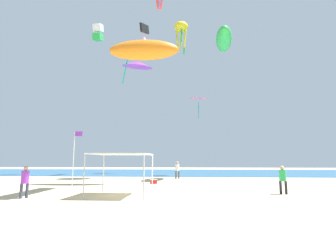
{
  "coord_description": "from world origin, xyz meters",
  "views": [
    {
      "loc": [
        1.22,
        -15.8,
        1.97
      ],
      "look_at": [
        -0.86,
        11.38,
        6.3
      ],
      "focal_mm": 29.76,
      "sensor_mm": 36.0,
      "label": 1
    }
  ],
  "objects_px": {
    "kite_parafoil_black": "(145,29)",
    "kite_octopus_yellow": "(181,28)",
    "banner_flag": "(75,154)",
    "kite_box_white": "(98,33)",
    "person_leftmost": "(177,169)",
    "kite_diamond_pink": "(198,100)",
    "person_near_tent": "(25,179)",
    "cooler_box": "(154,182)",
    "kite_inflatable_green": "(224,39)",
    "kite_inflatable_orange": "(144,50)",
    "person_rightmost": "(283,177)",
    "kite_delta_purple": "(138,64)",
    "canopy_tent": "(122,156)"
  },
  "relations": [
    {
      "from": "kite_delta_purple",
      "to": "kite_octopus_yellow",
      "type": "height_order",
      "value": "kite_octopus_yellow"
    },
    {
      "from": "kite_octopus_yellow",
      "to": "kite_box_white",
      "type": "bearing_deg",
      "value": 103.26
    },
    {
      "from": "kite_inflatable_green",
      "to": "person_leftmost",
      "type": "bearing_deg",
      "value": 96.54
    },
    {
      "from": "cooler_box",
      "to": "kite_inflatable_green",
      "type": "relative_size",
      "value": 0.09
    },
    {
      "from": "cooler_box",
      "to": "kite_diamond_pink",
      "type": "bearing_deg",
      "value": 70.46
    },
    {
      "from": "kite_delta_purple",
      "to": "kite_inflatable_orange",
      "type": "distance_m",
      "value": 6.97
    },
    {
      "from": "kite_octopus_yellow",
      "to": "kite_diamond_pink",
      "type": "xyz_separation_m",
      "value": [
        2.31,
        -6.35,
        -13.03
      ]
    },
    {
      "from": "banner_flag",
      "to": "cooler_box",
      "type": "xyz_separation_m",
      "value": [
        5.41,
        3.49,
        -2.23
      ]
    },
    {
      "from": "kite_delta_purple",
      "to": "kite_parafoil_black",
      "type": "distance_m",
      "value": 11.42
    },
    {
      "from": "canopy_tent",
      "to": "kite_octopus_yellow",
      "type": "height_order",
      "value": "kite_octopus_yellow"
    },
    {
      "from": "person_rightmost",
      "to": "kite_inflatable_green",
      "type": "height_order",
      "value": "kite_inflatable_green"
    },
    {
      "from": "person_near_tent",
      "to": "kite_box_white",
      "type": "xyz_separation_m",
      "value": [
        -4.65,
        23.34,
        19.46
      ]
    },
    {
      "from": "kite_box_white",
      "to": "person_rightmost",
      "type": "bearing_deg",
      "value": -39.8
    },
    {
      "from": "person_leftmost",
      "to": "kite_inflatable_green",
      "type": "relative_size",
      "value": 0.29
    },
    {
      "from": "kite_parafoil_black",
      "to": "kite_inflatable_orange",
      "type": "bearing_deg",
      "value": 15.95
    },
    {
      "from": "person_rightmost",
      "to": "kite_delta_purple",
      "type": "distance_m",
      "value": 20.96
    },
    {
      "from": "person_leftmost",
      "to": "kite_inflatable_orange",
      "type": "bearing_deg",
      "value": -100.59
    },
    {
      "from": "kite_inflatable_green",
      "to": "kite_diamond_pink",
      "type": "distance_m",
      "value": 8.36
    },
    {
      "from": "canopy_tent",
      "to": "kite_inflatable_orange",
      "type": "bearing_deg",
      "value": 91.37
    },
    {
      "from": "kite_box_white",
      "to": "kite_octopus_yellow",
      "type": "height_order",
      "value": "kite_octopus_yellow"
    },
    {
      "from": "person_rightmost",
      "to": "kite_octopus_yellow",
      "type": "xyz_separation_m",
      "value": [
        -6.46,
        24.72,
        21.71
      ]
    },
    {
      "from": "canopy_tent",
      "to": "kite_parafoil_black",
      "type": "distance_m",
      "value": 29.46
    },
    {
      "from": "kite_inflatable_green",
      "to": "kite_delta_purple",
      "type": "bearing_deg",
      "value": 93.06
    },
    {
      "from": "canopy_tent",
      "to": "kite_parafoil_black",
      "type": "bearing_deg",
      "value": 96.55
    },
    {
      "from": "kite_diamond_pink",
      "to": "kite_inflatable_orange",
      "type": "relative_size",
      "value": 0.43
    },
    {
      "from": "person_near_tent",
      "to": "person_leftmost",
      "type": "relative_size",
      "value": 0.92
    },
    {
      "from": "banner_flag",
      "to": "kite_parafoil_black",
      "type": "bearing_deg",
      "value": 83.63
    },
    {
      "from": "banner_flag",
      "to": "kite_inflatable_green",
      "type": "distance_m",
      "value": 20.38
    },
    {
      "from": "banner_flag",
      "to": "kite_delta_purple",
      "type": "bearing_deg",
      "value": 75.77
    },
    {
      "from": "kite_box_white",
      "to": "person_leftmost",
      "type": "bearing_deg",
      "value": -25.31
    },
    {
      "from": "person_near_tent",
      "to": "banner_flag",
      "type": "distance_m",
      "value": 5.95
    },
    {
      "from": "person_near_tent",
      "to": "person_rightmost",
      "type": "xyz_separation_m",
      "value": [
        13.94,
        2.76,
        -0.01
      ]
    },
    {
      "from": "kite_inflatable_green",
      "to": "kite_parafoil_black",
      "type": "relative_size",
      "value": 1.43
    },
    {
      "from": "person_rightmost",
      "to": "kite_octopus_yellow",
      "type": "height_order",
      "value": "kite_octopus_yellow"
    },
    {
      "from": "person_leftmost",
      "to": "person_rightmost",
      "type": "relative_size",
      "value": 1.1
    },
    {
      "from": "cooler_box",
      "to": "kite_octopus_yellow",
      "type": "height_order",
      "value": "kite_octopus_yellow"
    },
    {
      "from": "cooler_box",
      "to": "kite_inflatable_green",
      "type": "distance_m",
      "value": 17.79
    },
    {
      "from": "kite_octopus_yellow",
      "to": "person_leftmost",
      "type": "bearing_deg",
      "value": 173.41
    },
    {
      "from": "person_near_tent",
      "to": "kite_diamond_pink",
      "type": "relative_size",
      "value": 0.6
    },
    {
      "from": "banner_flag",
      "to": "kite_octopus_yellow",
      "type": "distance_m",
      "value": 30.58
    },
    {
      "from": "person_near_tent",
      "to": "cooler_box",
      "type": "height_order",
      "value": "person_near_tent"
    },
    {
      "from": "kite_parafoil_black",
      "to": "kite_inflatable_orange",
      "type": "xyz_separation_m",
      "value": [
        2.39,
        -14.53,
        -9.29
      ]
    },
    {
      "from": "canopy_tent",
      "to": "person_rightmost",
      "type": "distance_m",
      "value": 9.37
    },
    {
      "from": "person_rightmost",
      "to": "cooler_box",
      "type": "bearing_deg",
      "value": 157.03
    },
    {
      "from": "kite_parafoil_black",
      "to": "kite_octopus_yellow",
      "type": "bearing_deg",
      "value": 130.96
    },
    {
      "from": "kite_inflatable_green",
      "to": "kite_parafoil_black",
      "type": "height_order",
      "value": "kite_parafoil_black"
    },
    {
      "from": "banner_flag",
      "to": "cooler_box",
      "type": "relative_size",
      "value": 7.08
    },
    {
      "from": "kite_octopus_yellow",
      "to": "banner_flag",
      "type": "bearing_deg",
      "value": 155.79
    },
    {
      "from": "person_leftmost",
      "to": "banner_flag",
      "type": "xyz_separation_m",
      "value": [
        -7.11,
        -9.71,
        1.36
      ]
    },
    {
      "from": "person_near_tent",
      "to": "kite_octopus_yellow",
      "type": "xyz_separation_m",
      "value": [
        7.47,
        27.48,
        21.71
      ]
    }
  ]
}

